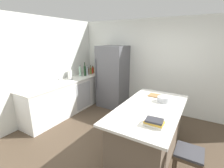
% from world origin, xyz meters
% --- Properties ---
extents(ground_plane, '(7.20, 7.20, 0.00)m').
position_xyz_m(ground_plane, '(0.00, 0.00, 0.00)').
color(ground_plane, '#4C3D2D').
extents(wall_rear, '(6.00, 0.10, 2.60)m').
position_xyz_m(wall_rear, '(0.00, 2.25, 1.30)').
color(wall_rear, silver).
rests_on(wall_rear, ground_plane).
extents(wall_left, '(0.10, 6.00, 2.60)m').
position_xyz_m(wall_left, '(-2.45, 0.00, 1.30)').
color(wall_left, silver).
rests_on(wall_left, ground_plane).
extents(counter_run_left, '(0.63, 2.69, 0.93)m').
position_xyz_m(counter_run_left, '(-2.10, 0.77, 0.47)').
color(counter_run_left, silver).
rests_on(counter_run_left, ground_plane).
extents(kitchen_island, '(1.00, 1.94, 0.91)m').
position_xyz_m(kitchen_island, '(0.45, 0.27, 0.46)').
color(kitchen_island, brown).
rests_on(kitchen_island, ground_plane).
extents(refrigerator, '(0.81, 0.74, 1.86)m').
position_xyz_m(refrigerator, '(-1.24, 1.85, 0.93)').
color(refrigerator, '#56565B').
rests_on(refrigerator, ground_plane).
extents(bar_stool, '(0.36, 0.36, 0.68)m').
position_xyz_m(bar_stool, '(1.15, -0.27, 0.55)').
color(bar_stool, '#473828').
rests_on(bar_stool, ground_plane).
extents(sink_faucet, '(0.15, 0.05, 0.30)m').
position_xyz_m(sink_faucet, '(-2.14, 0.58, 1.09)').
color(sink_faucet, silver).
rests_on(sink_faucet, counter_run_left).
extents(paper_towel_roll, '(0.14, 0.14, 0.31)m').
position_xyz_m(paper_towel_roll, '(-2.12, 0.93, 1.07)').
color(paper_towel_roll, gray).
rests_on(paper_towel_roll, counter_run_left).
extents(whiskey_bottle, '(0.08, 0.08, 0.24)m').
position_xyz_m(whiskey_bottle, '(-2.12, 2.00, 1.03)').
color(whiskey_bottle, brown).
rests_on(whiskey_bottle, counter_run_left).
extents(hot_sauce_bottle, '(0.05, 0.05, 0.23)m').
position_xyz_m(hot_sauce_bottle, '(-2.07, 1.91, 1.02)').
color(hot_sauce_bottle, red).
rests_on(hot_sauce_bottle, counter_run_left).
extents(olive_oil_bottle, '(0.06, 0.06, 0.29)m').
position_xyz_m(olive_oil_bottle, '(-2.06, 1.81, 1.04)').
color(olive_oil_bottle, olive).
rests_on(olive_oil_bottle, counter_run_left).
extents(syrup_bottle, '(0.07, 0.07, 0.25)m').
position_xyz_m(syrup_bottle, '(-2.08, 1.71, 1.03)').
color(syrup_bottle, '#5B3319').
rests_on(syrup_bottle, counter_run_left).
extents(soda_bottle, '(0.07, 0.07, 0.33)m').
position_xyz_m(soda_bottle, '(-2.06, 1.62, 1.06)').
color(soda_bottle, silver).
rests_on(soda_bottle, counter_run_left).
extents(wine_bottle, '(0.07, 0.07, 0.43)m').
position_xyz_m(wine_bottle, '(-2.06, 1.52, 1.10)').
color(wine_bottle, '#19381E').
rests_on(wine_bottle, counter_run_left).
extents(gin_bottle, '(0.08, 0.08, 0.33)m').
position_xyz_m(gin_bottle, '(-2.18, 1.43, 1.07)').
color(gin_bottle, '#8CB79E').
rests_on(gin_bottle, counter_run_left).
extents(cookbook_stack, '(0.26, 0.19, 0.09)m').
position_xyz_m(cookbook_stack, '(0.68, -0.30, 0.96)').
color(cookbook_stack, silver).
rests_on(cookbook_stack, kitchen_island).
extents(mixing_bowl, '(0.23, 0.23, 0.10)m').
position_xyz_m(mixing_bowl, '(0.58, 0.64, 0.96)').
color(mixing_bowl, '#B2B5BA').
rests_on(mixing_bowl, kitchen_island).
extents(cutting_board, '(0.31, 0.23, 0.02)m').
position_xyz_m(cutting_board, '(0.38, 0.87, 0.92)').
color(cutting_board, '#9E7042').
rests_on(cutting_board, kitchen_island).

